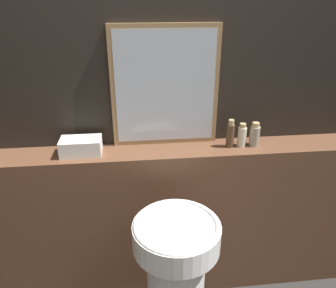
{
  "coord_description": "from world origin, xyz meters",
  "views": [
    {
      "loc": [
        -0.18,
        -0.11,
        1.8
      ],
      "look_at": [
        -0.01,
        1.42,
        1.09
      ],
      "focal_mm": 35.0,
      "sensor_mm": 36.0,
      "label": 1
    }
  ],
  "objects_px": {
    "mirror": "(165,87)",
    "towel_stack": "(81,146)",
    "shampoo_bottle": "(230,134)",
    "conditioner_bottle": "(242,136)",
    "pedestal_sink": "(176,282)",
    "lotion_bottle": "(255,135)"
  },
  "relations": [
    {
      "from": "shampoo_bottle",
      "to": "conditioner_bottle",
      "type": "distance_m",
      "value": 0.07
    },
    {
      "from": "pedestal_sink",
      "to": "conditioner_bottle",
      "type": "distance_m",
      "value": 0.86
    },
    {
      "from": "towel_stack",
      "to": "shampoo_bottle",
      "type": "bearing_deg",
      "value": 0.0
    },
    {
      "from": "mirror",
      "to": "shampoo_bottle",
      "type": "xyz_separation_m",
      "value": [
        0.36,
        -0.1,
        -0.26
      ]
    },
    {
      "from": "mirror",
      "to": "lotion_bottle",
      "type": "bearing_deg",
      "value": -10.78
    },
    {
      "from": "pedestal_sink",
      "to": "lotion_bottle",
      "type": "bearing_deg",
      "value": 42.46
    },
    {
      "from": "pedestal_sink",
      "to": "towel_stack",
      "type": "relative_size",
      "value": 3.92
    },
    {
      "from": "shampoo_bottle",
      "to": "lotion_bottle",
      "type": "bearing_deg",
      "value": -0.0
    },
    {
      "from": "conditioner_bottle",
      "to": "mirror",
      "type": "bearing_deg",
      "value": 167.38
    },
    {
      "from": "conditioner_bottle",
      "to": "lotion_bottle",
      "type": "xyz_separation_m",
      "value": [
        0.07,
        -0.0,
        0.0
      ]
    },
    {
      "from": "shampoo_bottle",
      "to": "conditioner_bottle",
      "type": "relative_size",
      "value": 1.18
    },
    {
      "from": "mirror",
      "to": "towel_stack",
      "type": "distance_m",
      "value": 0.56
    },
    {
      "from": "pedestal_sink",
      "to": "lotion_bottle",
      "type": "height_order",
      "value": "lotion_bottle"
    },
    {
      "from": "pedestal_sink",
      "to": "mirror",
      "type": "bearing_deg",
      "value": 89.08
    },
    {
      "from": "shampoo_bottle",
      "to": "lotion_bottle",
      "type": "relative_size",
      "value": 1.16
    },
    {
      "from": "lotion_bottle",
      "to": "towel_stack",
      "type": "bearing_deg",
      "value": -180.0
    },
    {
      "from": "mirror",
      "to": "conditioner_bottle",
      "type": "height_order",
      "value": "mirror"
    },
    {
      "from": "mirror",
      "to": "lotion_bottle",
      "type": "distance_m",
      "value": 0.57
    },
    {
      "from": "pedestal_sink",
      "to": "towel_stack",
      "type": "bearing_deg",
      "value": 134.72
    },
    {
      "from": "pedestal_sink",
      "to": "shampoo_bottle",
      "type": "relative_size",
      "value": 5.24
    },
    {
      "from": "pedestal_sink",
      "to": "lotion_bottle",
      "type": "distance_m",
      "value": 0.9
    },
    {
      "from": "shampoo_bottle",
      "to": "lotion_bottle",
      "type": "distance_m",
      "value": 0.14
    }
  ]
}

